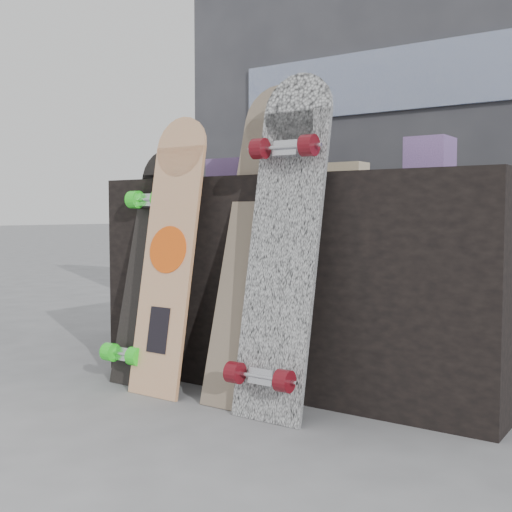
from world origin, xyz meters
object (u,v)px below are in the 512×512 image
Objects in this scene: vendor_table at (309,280)px; longboard_cascadia at (283,236)px; skateboard_dark at (146,262)px; longboard_celtic at (258,231)px; longboard_geisha at (170,246)px.

vendor_table is 0.47m from longboard_cascadia.
longboard_celtic is at bearing 4.30° from skateboard_dark.
longboard_geisha reaches higher than skateboard_dark.
longboard_geisha is 0.91× the size of longboard_celtic.
vendor_table is at bearing 33.98° from skateboard_dark.
vendor_table is 1.41× the size of longboard_cascadia.
longboard_cascadia is (0.16, -0.09, -0.01)m from longboard_celtic.
vendor_table is 0.56m from longboard_geisha.
longboard_celtic is at bearing 150.36° from longboard_cascadia.
longboard_celtic is (-0.03, -0.32, 0.20)m from vendor_table.
longboard_geisha is 0.49m from longboard_cascadia.
longboard_cascadia is 1.23× the size of skateboard_dark.
longboard_cascadia is at bearing -71.82° from vendor_table.
longboard_cascadia is (0.49, 0.00, 0.05)m from longboard_geisha.
longboard_celtic is 0.19m from longboard_cascadia.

